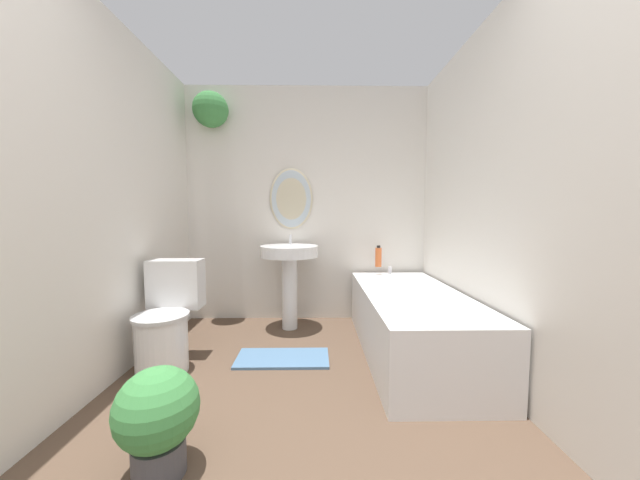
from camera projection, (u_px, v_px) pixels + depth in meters
wall_back at (298, 196)px, 3.33m from camera, size 2.58×0.34×2.40m
wall_left at (85, 196)px, 1.87m from camera, size 0.06×3.00×2.40m
wall_right at (512, 196)px, 1.91m from camera, size 0.06×3.00×2.40m
toilet at (167, 321)px, 2.29m from camera, size 0.39×0.53×0.75m
pedestal_sink at (289, 265)px, 3.06m from camera, size 0.55×0.55×0.90m
bathtub at (411, 321)px, 2.52m from camera, size 0.74×1.69×0.57m
shampoo_bottle at (378, 257)px, 3.23m from camera, size 0.06×0.06×0.21m
potted_plant at (158, 416)px, 1.33m from camera, size 0.34×0.34×0.46m
bath_mat at (283, 358)px, 2.42m from camera, size 0.69×0.33×0.02m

